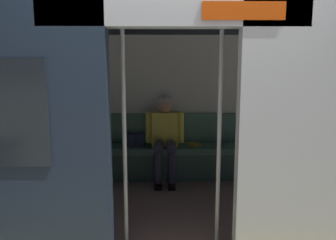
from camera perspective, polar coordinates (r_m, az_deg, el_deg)
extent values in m
cube|color=#ADAFB5|center=(2.60, 22.05, -4.15)|extent=(0.94, 0.12, 2.09)
cube|color=black|center=(2.55, 22.47, 1.29)|extent=(0.51, 0.02, 0.55)
cube|color=#ADAFB5|center=(2.38, 0.98, 18.20)|extent=(1.87, 0.16, 0.20)
cube|color=#BF3F0C|center=(2.36, 13.10, 18.08)|extent=(0.56, 0.02, 0.12)
cube|color=black|center=(3.70, 0.34, 17.44)|extent=(6.40, 2.77, 0.12)
cube|color=gray|center=(4.00, 0.31, -14.60)|extent=(6.08, 2.61, 0.01)
cube|color=silver|center=(5.00, 0.04, 2.59)|extent=(6.08, 0.10, 2.09)
cube|color=#4C7566|center=(4.99, 0.05, -1.38)|extent=(3.52, 0.06, 0.45)
cube|color=white|center=(3.69, 0.34, 16.06)|extent=(4.48, 0.16, 0.03)
cube|color=#4C7566|center=(4.83, 0.08, -5.01)|extent=(3.38, 0.44, 0.09)
cube|color=#39574C|center=(4.70, 0.12, -8.43)|extent=(3.38, 0.04, 0.39)
cube|color=#D8CC4C|center=(4.75, -0.55, -1.61)|extent=(0.38, 0.22, 0.50)
sphere|color=tan|center=(4.70, -0.56, 2.52)|extent=(0.21, 0.21, 0.21)
sphere|color=#B2ADA8|center=(4.70, -0.56, 2.98)|extent=(0.19, 0.19, 0.19)
cylinder|color=#D8CC4C|center=(4.72, 2.30, -1.32)|extent=(0.08, 0.08, 0.44)
cylinder|color=#D8CC4C|center=(4.72, -3.41, -1.33)|extent=(0.08, 0.08, 0.44)
cylinder|color=#38334C|center=(4.59, 0.58, -4.53)|extent=(0.14, 0.40, 0.14)
cylinder|color=#38334C|center=(4.59, -1.67, -4.53)|extent=(0.14, 0.40, 0.14)
cylinder|color=#38334C|center=(4.47, 0.63, -8.48)|extent=(0.10, 0.10, 0.44)
cylinder|color=#38334C|center=(4.47, -1.70, -8.48)|extent=(0.10, 0.10, 0.44)
cube|color=black|center=(4.50, 0.64, -11.45)|extent=(0.10, 0.22, 0.06)
cube|color=black|center=(4.50, -1.70, -11.45)|extent=(0.10, 0.22, 0.06)
cube|color=#262D4C|center=(4.84, -5.63, -3.43)|extent=(0.26, 0.14, 0.17)
cube|color=#1A2035|center=(4.77, -5.71, -3.73)|extent=(0.02, 0.01, 0.14)
cube|color=gold|center=(4.87, 4.51, -4.20)|extent=(0.25, 0.27, 0.03)
cylinder|color=silver|center=(2.83, -7.62, -2.75)|extent=(0.04, 0.04, 2.07)
cylinder|color=silver|center=(2.85, 8.92, -2.69)|extent=(0.04, 0.04, 2.07)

